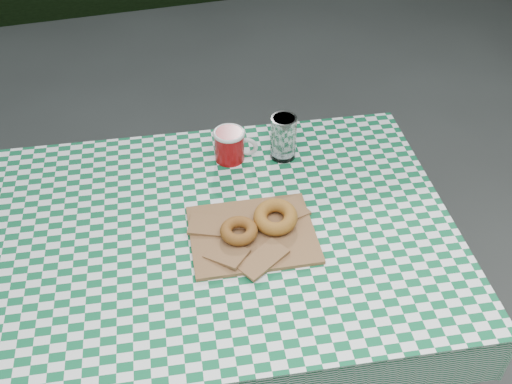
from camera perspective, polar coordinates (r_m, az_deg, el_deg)
The scene contains 8 objects.
ground at distance 2.14m, azimuth -8.48°, elevation -17.40°, with size 60.00×60.00×0.00m, color #494844.
table at distance 1.80m, azimuth -4.41°, elevation -12.30°, with size 1.24×0.82×0.75m, color #50381B.
tablecloth at distance 1.51m, azimuth -5.15°, elevation -3.81°, with size 1.26×0.84×0.01m, color #0E5C34.
paper_bag at distance 1.48m, azimuth -0.32°, elevation -3.91°, with size 0.30×0.24×0.02m, color brown.
bagel_front at distance 1.46m, azimuth -1.61°, elevation -3.66°, with size 0.09×0.09×0.03m, color brown.
bagel_back at distance 1.49m, azimuth 1.83°, elevation -2.36°, with size 0.11×0.11×0.03m, color #A06521.
coffee_mug at distance 1.69m, azimuth -2.51°, elevation 4.37°, with size 0.16×0.16×0.09m, color #95090C, non-canonical shape.
drinking_glass at distance 1.69m, azimuth 2.57°, elevation 5.14°, with size 0.07×0.07×0.13m, color silver.
Camera 1 is at (-0.00, -1.13, 1.82)m, focal length 42.70 mm.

